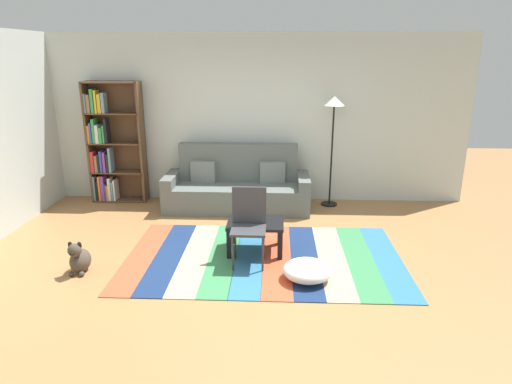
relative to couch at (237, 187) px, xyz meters
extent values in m
plane|color=#9E7042|center=(0.30, -2.02, -0.34)|extent=(14.00, 14.00, 0.00)
cube|color=silver|center=(0.30, 0.53, 1.01)|extent=(6.80, 0.10, 2.70)
cube|color=#C64C2D|center=(-1.02, -1.84, -0.33)|extent=(0.33, 2.01, 0.01)
cube|color=navy|center=(-0.69, -1.84, -0.33)|extent=(0.33, 2.01, 0.01)
cube|color=tan|center=(-0.36, -1.84, -0.33)|extent=(0.33, 2.01, 0.01)
cube|color=#387F4C|center=(-0.03, -1.84, -0.33)|extent=(0.33, 2.01, 0.01)
cube|color=teal|center=(0.31, -1.84, -0.33)|extent=(0.33, 2.01, 0.01)
cube|color=#C64C2D|center=(0.64, -1.84, -0.33)|extent=(0.33, 2.01, 0.01)
cube|color=navy|center=(0.97, -1.84, -0.33)|extent=(0.33, 2.01, 0.01)
cube|color=tan|center=(1.30, -1.84, -0.33)|extent=(0.33, 2.01, 0.01)
cube|color=#387F4C|center=(1.63, -1.84, -0.33)|extent=(0.33, 2.01, 0.01)
cube|color=teal|center=(1.96, -1.84, -0.33)|extent=(0.33, 2.01, 0.01)
cube|color=#59605B|center=(0.00, -0.07, -0.14)|extent=(1.90, 0.80, 0.40)
cube|color=#59605B|center=(0.00, 0.23, 0.36)|extent=(1.90, 0.20, 0.60)
cube|color=#59605B|center=(-1.04, -0.07, -0.06)|extent=(0.18, 0.80, 0.56)
cube|color=#59605B|center=(1.04, -0.07, -0.06)|extent=(0.18, 0.80, 0.56)
cube|color=slate|center=(-0.55, 0.11, 0.22)|extent=(0.42, 0.19, 0.36)
cube|color=slate|center=(0.55, 0.11, 0.22)|extent=(0.42, 0.19, 0.36)
cube|color=brown|center=(-2.43, 0.28, 0.65)|extent=(0.04, 0.28, 1.96)
cube|color=brown|center=(-1.56, 0.28, 0.65)|extent=(0.04, 0.28, 1.96)
cube|color=brown|center=(-2.00, 0.41, 0.65)|extent=(0.90, 0.01, 1.96)
cube|color=brown|center=(-2.00, 0.28, -0.32)|extent=(0.86, 0.28, 0.02)
cube|color=brown|center=(-2.00, 0.28, 0.16)|extent=(0.86, 0.28, 0.02)
cube|color=brown|center=(-2.00, 0.28, 0.65)|extent=(0.86, 0.28, 0.02)
cube|color=brown|center=(-2.00, 0.28, 1.13)|extent=(0.86, 0.28, 0.02)
cube|color=brown|center=(-2.00, 0.28, 1.61)|extent=(0.86, 0.28, 0.02)
cube|color=#668C99|center=(-2.40, 0.26, -0.10)|extent=(0.03, 0.22, 0.41)
cube|color=black|center=(-2.35, 0.26, -0.14)|extent=(0.03, 0.22, 0.34)
cube|color=orange|center=(-2.31, 0.27, -0.11)|extent=(0.03, 0.25, 0.41)
cube|color=purple|center=(-2.26, 0.24, -0.10)|extent=(0.05, 0.20, 0.41)
cube|color=#334CB2|center=(-2.21, 0.25, -0.17)|extent=(0.03, 0.20, 0.27)
cube|color=orange|center=(-2.18, 0.27, -0.18)|extent=(0.03, 0.25, 0.25)
cube|color=silver|center=(-2.15, 0.24, -0.12)|extent=(0.04, 0.19, 0.38)
cube|color=#668C99|center=(-2.10, 0.25, -0.15)|extent=(0.03, 0.21, 0.31)
cube|color=silver|center=(-2.07, 0.26, -0.13)|extent=(0.03, 0.22, 0.35)
cube|color=red|center=(-2.38, 0.24, 0.35)|extent=(0.05, 0.19, 0.34)
cube|color=#8C6647|center=(-2.32, 0.26, 0.31)|extent=(0.04, 0.23, 0.28)
cube|color=black|center=(-2.28, 0.25, 0.32)|extent=(0.03, 0.20, 0.29)
cube|color=#334CB2|center=(-2.24, 0.26, 0.35)|extent=(0.04, 0.22, 0.35)
cube|color=purple|center=(-2.19, 0.24, 0.34)|extent=(0.04, 0.19, 0.33)
cube|color=black|center=(-2.14, 0.27, 0.33)|extent=(0.04, 0.24, 0.31)
cube|color=#668C99|center=(-2.09, 0.24, 0.38)|extent=(0.04, 0.19, 0.41)
cube|color=orange|center=(-2.39, 0.26, 0.80)|extent=(0.03, 0.22, 0.29)
cube|color=#334CB2|center=(-2.36, 0.24, 0.82)|extent=(0.03, 0.18, 0.33)
cube|color=green|center=(-2.31, 0.25, 0.85)|extent=(0.04, 0.21, 0.39)
cube|color=silver|center=(-2.26, 0.26, 0.80)|extent=(0.05, 0.23, 0.29)
cube|color=green|center=(-2.20, 0.27, 0.78)|extent=(0.04, 0.24, 0.26)
cube|color=green|center=(-2.15, 0.27, 0.80)|extent=(0.03, 0.24, 0.29)
cube|color=black|center=(-2.11, 0.23, 0.85)|extent=(0.04, 0.17, 0.40)
cube|color=#668C99|center=(-2.40, 0.26, 1.29)|extent=(0.03, 0.23, 0.30)
cube|color=#8C6647|center=(-2.35, 0.23, 1.28)|extent=(0.05, 0.18, 0.29)
cube|color=green|center=(-2.28, 0.25, 1.32)|extent=(0.05, 0.21, 0.37)
cube|color=gold|center=(-2.23, 0.24, 1.31)|extent=(0.04, 0.18, 0.35)
cube|color=gold|center=(-2.17, 0.27, 1.29)|extent=(0.05, 0.25, 0.30)
cube|color=#668C99|center=(-2.11, 0.23, 1.30)|extent=(0.05, 0.16, 0.32)
cube|color=black|center=(0.37, -1.65, 0.04)|extent=(0.69, 0.52, 0.04)
cube|color=black|center=(0.06, -1.87, -0.15)|extent=(0.06, 0.06, 0.35)
cube|color=black|center=(0.67, -1.87, -0.15)|extent=(0.06, 0.06, 0.35)
cube|color=black|center=(0.06, -1.43, -0.15)|extent=(0.06, 0.06, 0.35)
cube|color=black|center=(0.67, -1.43, -0.15)|extent=(0.06, 0.06, 0.35)
ellipsoid|color=white|center=(0.96, -2.37, -0.22)|extent=(0.53, 0.52, 0.21)
ellipsoid|color=#473D33|center=(-1.59, -2.27, -0.21)|extent=(0.22, 0.30, 0.26)
sphere|color=#473D33|center=(-1.59, -2.37, -0.03)|extent=(0.15, 0.15, 0.15)
ellipsoid|color=black|center=(-1.59, -2.43, -0.04)|extent=(0.06, 0.07, 0.05)
ellipsoid|color=black|center=(-1.65, -2.35, 0.02)|extent=(0.05, 0.04, 0.08)
ellipsoid|color=black|center=(-1.54, -2.35, 0.02)|extent=(0.05, 0.04, 0.08)
sphere|color=#473D33|center=(-1.65, -2.40, -0.31)|extent=(0.06, 0.06, 0.06)
sphere|color=#473D33|center=(-1.53, -2.40, -0.31)|extent=(0.06, 0.06, 0.06)
cylinder|color=black|center=(1.49, 0.21, -0.32)|extent=(0.26, 0.26, 0.02)
cylinder|color=black|center=(1.49, 0.21, 0.48)|extent=(0.03, 0.03, 1.59)
cone|color=white|center=(1.49, 0.21, 1.34)|extent=(0.32, 0.32, 0.14)
cube|color=black|center=(0.26, -1.64, 0.07)|extent=(0.08, 0.16, 0.02)
cube|color=#38383D|center=(0.30, -2.02, 0.10)|extent=(0.40, 0.40, 0.03)
cube|color=#38383D|center=(0.30, -1.84, 0.34)|extent=(0.40, 0.03, 0.44)
cylinder|color=#38383D|center=(0.13, -2.19, -0.12)|extent=(0.02, 0.02, 0.42)
cylinder|color=#38383D|center=(0.47, -2.19, -0.12)|extent=(0.02, 0.02, 0.42)
cylinder|color=#38383D|center=(0.13, -1.85, -0.12)|extent=(0.02, 0.02, 0.42)
cylinder|color=#38383D|center=(0.47, -1.85, -0.12)|extent=(0.02, 0.02, 0.42)
camera|label=1|loc=(0.61, -6.76, 2.03)|focal=31.22mm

